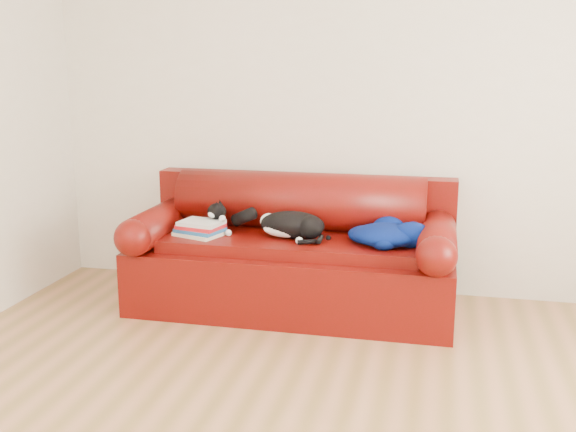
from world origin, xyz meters
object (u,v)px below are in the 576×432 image
Objects in this scene: cat at (291,225)px; blanket at (388,233)px; sofa_base at (293,273)px; book_stack at (200,228)px.

cat is 0.63m from blanket.
sofa_base is at bearing 111.48° from cat.
sofa_base is at bearing 12.89° from book_stack.
cat reaches higher than blanket.
cat is at bearing -89.97° from sofa_base.
sofa_base is 3.64× the size of cat.
book_stack is 1.22m from blanket.
sofa_base is 0.71m from blanket.
cat reaches higher than book_stack.
book_stack is 0.60m from cat.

